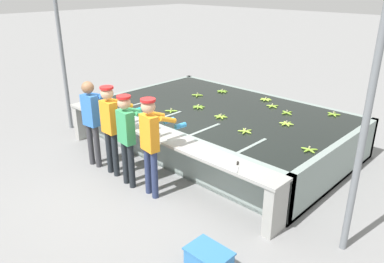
{
  "coord_description": "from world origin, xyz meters",
  "views": [
    {
      "loc": [
        4.8,
        -3.83,
        3.38
      ],
      "look_at": [
        0.0,
        1.16,
        0.59
      ],
      "focal_mm": 35.0,
      "sensor_mm": 36.0,
      "label": 1
    }
  ],
  "objects_px": {
    "banana_bunch_floating_10": "(197,95)",
    "banana_bunch_floating_5": "(222,91)",
    "worker_1": "(111,122)",
    "banana_bunch_floating_1": "(309,150)",
    "worker_3": "(151,138)",
    "knife_1": "(237,165)",
    "banana_bunch_floating_0": "(272,106)",
    "banana_bunch_floating_4": "(245,131)",
    "banana_bunch_floating_6": "(199,107)",
    "banana_bunch_floating_2": "(286,124)",
    "crate": "(209,261)",
    "banana_bunch_floating_7": "(287,113)",
    "worker_0": "(92,116)",
    "worker_2": "(128,132)",
    "support_post_right": "(362,140)",
    "banana_bunch_floating_11": "(221,117)",
    "knife_0": "(104,110)",
    "banana_bunch_floating_8": "(171,111)",
    "support_post_left": "(63,63)",
    "banana_bunch_ledge_0": "(92,104)",
    "banana_bunch_floating_9": "(333,114)",
    "banana_bunch_floating_3": "(266,99)"
  },
  "relations": [
    {
      "from": "banana_bunch_floating_5",
      "to": "knife_0",
      "type": "xyz_separation_m",
      "value": [
        -0.89,
        -2.84,
        -0.01
      ]
    },
    {
      "from": "banana_bunch_floating_11",
      "to": "crate",
      "type": "height_order",
      "value": "banana_bunch_floating_11"
    },
    {
      "from": "crate",
      "to": "knife_0",
      "type": "bearing_deg",
      "value": 162.48
    },
    {
      "from": "worker_1",
      "to": "banana_bunch_floating_1",
      "type": "relative_size",
      "value": 6.16
    },
    {
      "from": "banana_bunch_floating_5",
      "to": "banana_bunch_floating_3",
      "type": "bearing_deg",
      "value": 8.08
    },
    {
      "from": "banana_bunch_floating_0",
      "to": "worker_2",
      "type": "bearing_deg",
      "value": -102.5
    },
    {
      "from": "knife_1",
      "to": "support_post_right",
      "type": "distance_m",
      "value": 1.77
    },
    {
      "from": "banana_bunch_floating_7",
      "to": "knife_0",
      "type": "bearing_deg",
      "value": -138.95
    },
    {
      "from": "banana_bunch_floating_9",
      "to": "support_post_left",
      "type": "relative_size",
      "value": 0.09
    },
    {
      "from": "worker_0",
      "to": "support_post_left",
      "type": "bearing_deg",
      "value": 162.96
    },
    {
      "from": "banana_bunch_floating_1",
      "to": "banana_bunch_floating_6",
      "type": "bearing_deg",
      "value": 172.45
    },
    {
      "from": "worker_1",
      "to": "banana_bunch_floating_9",
      "type": "xyz_separation_m",
      "value": [
        2.49,
        3.68,
        -0.18
      ]
    },
    {
      "from": "banana_bunch_floating_5",
      "to": "knife_1",
      "type": "relative_size",
      "value": 0.91
    },
    {
      "from": "banana_bunch_floating_0",
      "to": "support_post_left",
      "type": "xyz_separation_m",
      "value": [
        -4.04,
        -2.65,
        0.75
      ]
    },
    {
      "from": "banana_bunch_floating_0",
      "to": "banana_bunch_floating_7",
      "type": "bearing_deg",
      "value": -20.88
    },
    {
      "from": "support_post_left",
      "to": "banana_bunch_floating_9",
      "type": "bearing_deg",
      "value": 30.26
    },
    {
      "from": "banana_bunch_floating_5",
      "to": "banana_bunch_floating_6",
      "type": "height_order",
      "value": "same"
    },
    {
      "from": "worker_3",
      "to": "banana_bunch_floating_6",
      "type": "relative_size",
      "value": 6.09
    },
    {
      "from": "worker_3",
      "to": "knife_1",
      "type": "xyz_separation_m",
      "value": [
        1.35,
        0.5,
        -0.19
      ]
    },
    {
      "from": "worker_2",
      "to": "crate",
      "type": "relative_size",
      "value": 3.0
    },
    {
      "from": "banana_bunch_floating_1",
      "to": "support_post_left",
      "type": "relative_size",
      "value": 0.09
    },
    {
      "from": "banana_bunch_floating_2",
      "to": "crate",
      "type": "distance_m",
      "value": 3.45
    },
    {
      "from": "worker_0",
      "to": "knife_1",
      "type": "height_order",
      "value": "worker_0"
    },
    {
      "from": "banana_bunch_floating_10",
      "to": "banana_bunch_floating_11",
      "type": "height_order",
      "value": "same"
    },
    {
      "from": "banana_bunch_ledge_0",
      "to": "crate",
      "type": "bearing_deg",
      "value": -16.05
    },
    {
      "from": "banana_bunch_floating_0",
      "to": "banana_bunch_floating_10",
      "type": "xyz_separation_m",
      "value": [
        -1.75,
        -0.52,
        0.0
      ]
    },
    {
      "from": "support_post_left",
      "to": "banana_bunch_floating_1",
      "type": "bearing_deg",
      "value": 11.1
    },
    {
      "from": "banana_bunch_floating_9",
      "to": "banana_bunch_floating_5",
      "type": "bearing_deg",
      "value": -174.71
    },
    {
      "from": "banana_bunch_floating_4",
      "to": "banana_bunch_floating_8",
      "type": "bearing_deg",
      "value": -175.22
    },
    {
      "from": "banana_bunch_floating_0",
      "to": "banana_bunch_floating_4",
      "type": "bearing_deg",
      "value": -74.24
    },
    {
      "from": "banana_bunch_floating_10",
      "to": "support_post_right",
      "type": "relative_size",
      "value": 0.08
    },
    {
      "from": "banana_bunch_floating_2",
      "to": "support_post_left",
      "type": "xyz_separation_m",
      "value": [
        -4.82,
        -1.91,
        0.75
      ]
    },
    {
      "from": "crate",
      "to": "support_post_right",
      "type": "xyz_separation_m",
      "value": [
        1.02,
        1.61,
        1.44
      ]
    },
    {
      "from": "crate",
      "to": "support_post_right",
      "type": "bearing_deg",
      "value": 57.63
    },
    {
      "from": "worker_3",
      "to": "banana_bunch_floating_9",
      "type": "height_order",
      "value": "worker_3"
    },
    {
      "from": "worker_1",
      "to": "banana_bunch_floating_8",
      "type": "distance_m",
      "value": 1.54
    },
    {
      "from": "banana_bunch_floating_11",
      "to": "knife_0",
      "type": "xyz_separation_m",
      "value": [
        -2.06,
        -1.39,
        -0.01
      ]
    },
    {
      "from": "banana_bunch_floating_4",
      "to": "banana_bunch_floating_5",
      "type": "xyz_separation_m",
      "value": [
        -1.99,
        1.75,
        -0.0
      ]
    },
    {
      "from": "knife_1",
      "to": "banana_bunch_floating_10",
      "type": "bearing_deg",
      "value": 142.38
    },
    {
      "from": "banana_bunch_floating_4",
      "to": "banana_bunch_floating_6",
      "type": "bearing_deg",
      "value": 164.36
    },
    {
      "from": "worker_2",
      "to": "banana_bunch_floating_4",
      "type": "relative_size",
      "value": 5.95
    },
    {
      "from": "worker_2",
      "to": "banana_bunch_floating_0",
      "type": "xyz_separation_m",
      "value": [
        0.74,
        3.33,
        -0.15
      ]
    },
    {
      "from": "banana_bunch_floating_4",
      "to": "knife_0",
      "type": "bearing_deg",
      "value": -159.22
    },
    {
      "from": "banana_bunch_floating_0",
      "to": "banana_bunch_floating_9",
      "type": "relative_size",
      "value": 1.01
    },
    {
      "from": "banana_bunch_floating_1",
      "to": "worker_3",
      "type": "bearing_deg",
      "value": -136.85
    },
    {
      "from": "banana_bunch_floating_10",
      "to": "banana_bunch_floating_5",
      "type": "bearing_deg",
      "value": 71.8
    },
    {
      "from": "worker_1",
      "to": "banana_bunch_floating_8",
      "type": "xyz_separation_m",
      "value": [
        -0.06,
        1.53,
        -0.18
      ]
    },
    {
      "from": "worker_2",
      "to": "banana_bunch_floating_4",
      "type": "height_order",
      "value": "worker_2"
    },
    {
      "from": "banana_bunch_floating_0",
      "to": "banana_bunch_floating_6",
      "type": "xyz_separation_m",
      "value": [
        -1.11,
        -1.16,
        -0.0
      ]
    },
    {
      "from": "banana_bunch_floating_7",
      "to": "banana_bunch_floating_11",
      "type": "bearing_deg",
      "value": -126.41
    }
  ]
}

